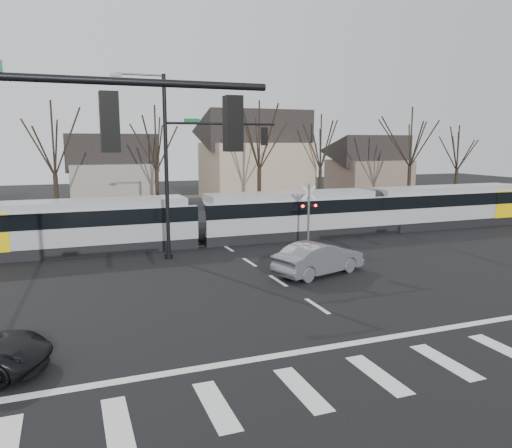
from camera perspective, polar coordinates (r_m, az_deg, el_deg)
name	(u,v)px	position (r m, az deg, el deg)	size (l,w,h in m)	color
ground	(343,323)	(18.96, 9.86, -11.05)	(140.00, 140.00, 0.00)	black
grass_verge	(171,211)	(48.56, -9.66, 1.44)	(140.00, 28.00, 0.01)	#38331E
crosswalk	(413,368)	(15.92, 17.46, -15.42)	(27.00, 2.60, 0.01)	silver
stop_line	(370,340)	(17.54, 12.92, -12.84)	(28.00, 0.35, 0.01)	silver
lane_dashes	(219,242)	(33.21, -4.28, -2.08)	(0.18, 30.00, 0.01)	silver
rail_pair	(220,242)	(33.02, -4.18, -2.10)	(90.00, 1.52, 0.06)	#59595E
tram	(288,213)	(34.67, 3.72, 1.28)	(41.50, 3.08, 3.15)	gray
sedan	(319,258)	(25.19, 7.20, -3.91)	(5.27, 3.20, 1.64)	#57585F
signal_pole_far	(194,158)	(28.57, -7.08, 7.54)	(9.28, 0.44, 10.20)	black
rail_crossing_signal	(309,217)	(31.76, 6.03, 0.81)	(1.08, 0.36, 4.00)	#59595B
tree_row	(207,161)	(42.75, -5.61, 7.19)	(59.20, 7.20, 10.00)	black
house_b	(112,169)	(51.47, -16.15, 6.08)	(8.64, 7.56, 7.65)	gray
house_c	(255,155)	(51.57, -0.09, 7.85)	(10.80, 8.64, 10.10)	gray
house_d	(369,165)	(60.26, 12.78, 6.63)	(8.64, 7.56, 7.65)	brown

